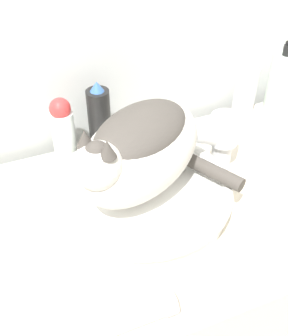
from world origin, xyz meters
TOP-DOWN VIEW (x-y plane):
  - wall_back at (0.00, 0.57)m, footprint 8.00×0.05m
  - vanity_counter at (0.00, 0.26)m, footprint 1.20×0.52m
  - sink_basin at (0.02, 0.28)m, footprint 0.36×0.36m
  - cat at (0.01, 0.28)m, footprint 0.34×0.29m
  - faucet at (0.22, 0.33)m, footprint 0.16×0.07m
  - soap_pump_bottle at (0.48, 0.48)m, footprint 0.06×0.06m
  - deodorant_stick at (-0.08, 0.48)m, footprint 0.05×0.05m
  - hairspray_can_black at (0.00, 0.48)m, footprint 0.05×0.05m
  - lotion_bottle_white at (0.38, 0.48)m, footprint 0.05×0.05m
  - cream_tube at (-0.08, 0.05)m, footprint 0.13×0.04m
  - soap_bar at (0.31, 0.20)m, footprint 0.07×0.05m

SIDE VIEW (x-z plane):
  - vanity_counter at x=0.00m, z-range 0.00..0.90m
  - soap_bar at x=0.31m, z-range 0.90..0.92m
  - cream_tube at x=-0.08m, z-range 0.90..0.94m
  - sink_basin at x=0.02m, z-range 0.90..0.96m
  - deodorant_stick at x=-0.08m, z-range 0.90..1.06m
  - soap_pump_bottle at x=0.48m, z-range 0.88..1.07m
  - faucet at x=0.22m, z-range 0.91..1.05m
  - hairspray_can_black at x=0.00m, z-range 0.89..1.07m
  - lotion_bottle_white at x=0.38m, z-range 0.90..1.07m
  - cat at x=0.01m, z-range 0.96..1.14m
  - wall_back at x=0.00m, z-range 0.00..2.40m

